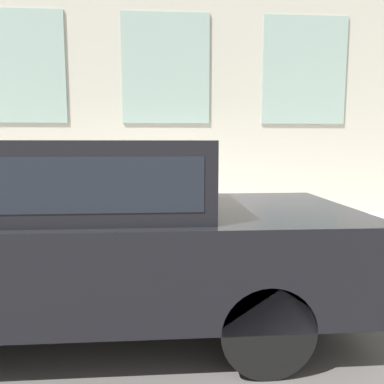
{
  "coord_description": "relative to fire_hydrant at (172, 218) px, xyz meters",
  "views": [
    {
      "loc": [
        -4.66,
        0.02,
        1.64
      ],
      "look_at": [
        0.8,
        -0.37,
        0.95
      ],
      "focal_mm": 35.0,
      "sensor_mm": 36.0,
      "label": 1
    }
  ],
  "objects": [
    {
      "name": "sidewalk",
      "position": [
        0.96,
        0.06,
        -0.51
      ],
      "size": [
        3.13,
        60.0,
        0.17
      ],
      "color": "#B2ADA3",
      "rests_on": "ground_plane"
    },
    {
      "name": "person",
      "position": [
        0.39,
        -0.62,
        0.3
      ],
      "size": [
        0.3,
        0.2,
        1.22
      ],
      "rotation": [
        0.0,
        0.0,
        3.11
      ],
      "color": "navy",
      "rests_on": "sidewalk"
    },
    {
      "name": "fire_hydrant",
      "position": [
        0.0,
        0.0,
        0.0
      ],
      "size": [
        0.34,
        0.45,
        0.84
      ],
      "color": "gray",
      "rests_on": "sidewalk"
    },
    {
      "name": "parked_car_charcoal_near",
      "position": [
        -1.94,
        0.93,
        0.32
      ],
      "size": [
        1.89,
        5.02,
        1.67
      ],
      "color": "black",
      "rests_on": "ground_plane"
    },
    {
      "name": "ground_plane",
      "position": [
        -0.61,
        0.06,
        -0.6
      ],
      "size": [
        80.0,
        80.0,
        0.0
      ],
      "primitive_type": "plane",
      "color": "#514F4C"
    },
    {
      "name": "building_facade",
      "position": [
        2.67,
        0.06,
        3.42
      ],
      "size": [
        0.33,
        40.0,
        8.02
      ],
      "color": "beige",
      "rests_on": "ground_plane"
    }
  ]
}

